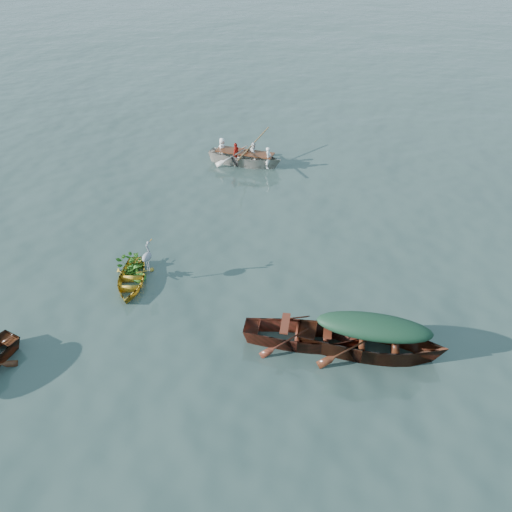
% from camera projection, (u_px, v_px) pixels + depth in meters
% --- Properties ---
extents(ground, '(140.00, 140.00, 0.00)m').
position_uv_depth(ground, '(213.00, 351.00, 12.33)').
color(ground, '#334842').
rests_on(ground, ground).
extents(yellow_dinghy, '(2.05, 2.87, 0.68)m').
position_uv_depth(yellow_dinghy, '(132.00, 284.00, 14.54)').
color(yellow_dinghy, '#B58D23').
rests_on(yellow_dinghy, ground).
extents(green_tarp_boat, '(5.15, 2.28, 1.20)m').
position_uv_depth(green_tarp_boat, '(369.00, 353.00, 12.28)').
color(green_tarp_boat, '#42240F').
rests_on(green_tarp_boat, ground).
extents(open_wooden_boat, '(4.50, 2.18, 1.00)m').
position_uv_depth(open_wooden_boat, '(305.00, 344.00, 12.55)').
color(open_wooden_boat, '#5C2217').
rests_on(open_wooden_boat, ground).
extents(rowed_boat, '(4.52, 1.42, 1.08)m').
position_uv_depth(rowed_boat, '(245.00, 165.00, 21.41)').
color(rowed_boat, beige).
rests_on(rowed_boat, ground).
extents(green_tarp_cover, '(2.83, 1.26, 0.52)m').
position_uv_depth(green_tarp_cover, '(374.00, 327.00, 11.79)').
color(green_tarp_cover, '#153522').
rests_on(green_tarp_cover, green_tarp_boat).
extents(thwart_benches, '(2.27, 1.22, 0.04)m').
position_uv_depth(thwart_benches, '(306.00, 328.00, 12.25)').
color(thwart_benches, '#562114').
rests_on(thwart_benches, open_wooden_boat).
extents(heron, '(0.41, 0.48, 0.92)m').
position_uv_depth(heron, '(147.00, 261.00, 14.15)').
color(heron, '#989AA0').
rests_on(heron, yellow_dinghy).
extents(dinghy_weeds, '(0.99, 1.10, 0.60)m').
position_uv_depth(dinghy_weeds, '(133.00, 256.00, 14.63)').
color(dinghy_weeds, '#2A6019').
rests_on(dinghy_weeds, yellow_dinghy).
extents(rowers, '(3.17, 1.27, 0.76)m').
position_uv_depth(rowers, '(245.00, 144.00, 20.89)').
color(rowers, white).
rests_on(rowers, rowed_boat).
extents(oars, '(0.64, 2.61, 0.06)m').
position_uv_depth(oars, '(245.00, 152.00, 21.09)').
color(oars, olive).
rests_on(oars, rowed_boat).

